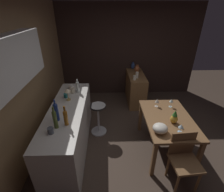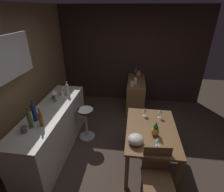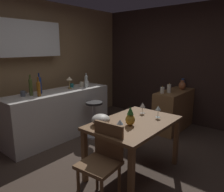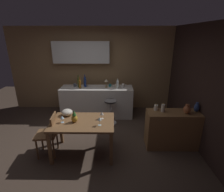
# 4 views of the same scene
# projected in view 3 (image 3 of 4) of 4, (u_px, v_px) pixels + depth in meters

# --- Properties ---
(ground_plane) EXTENTS (9.00, 9.00, 0.00)m
(ground_plane) POSITION_uv_depth(u_px,v_px,m) (111.00, 165.00, 3.14)
(ground_plane) COLOR #47382D
(wall_kitchen_back) EXTENTS (5.20, 0.33, 2.60)m
(wall_kitchen_back) POSITION_uv_depth(u_px,v_px,m) (26.00, 63.00, 4.08)
(wall_kitchen_back) COLOR #9E7A51
(wall_kitchen_back) RESTS_ON ground_plane
(wall_side_right) EXTENTS (0.10, 4.40, 2.60)m
(wall_side_right) POSITION_uv_depth(u_px,v_px,m) (171.00, 65.00, 4.95)
(wall_side_right) COLOR #33231E
(wall_side_right) RESTS_ON ground_plane
(dining_table) EXTENTS (1.25, 0.82, 0.74)m
(dining_table) POSITION_uv_depth(u_px,v_px,m) (134.00, 128.00, 2.83)
(dining_table) COLOR brown
(dining_table) RESTS_ON ground_plane
(kitchen_counter) EXTENTS (2.10, 0.60, 0.90)m
(kitchen_counter) POSITION_uv_depth(u_px,v_px,m) (60.00, 114.00, 4.08)
(kitchen_counter) COLOR silver
(kitchen_counter) RESTS_ON ground_plane
(sideboard_cabinet) EXTENTS (1.10, 0.44, 0.82)m
(sideboard_cabinet) POSITION_uv_depth(u_px,v_px,m) (174.00, 110.00, 4.46)
(sideboard_cabinet) COLOR olive
(sideboard_cabinet) RESTS_ON ground_plane
(chair_near_window) EXTENTS (0.43, 0.43, 0.88)m
(chair_near_window) POSITION_uv_depth(u_px,v_px,m) (102.00, 159.00, 2.33)
(chair_near_window) COLOR brown
(chair_near_window) RESTS_ON ground_plane
(bar_stool) EXTENTS (0.34, 0.34, 0.69)m
(bar_stool) POSITION_uv_depth(u_px,v_px,m) (94.00, 118.00, 4.08)
(bar_stool) COLOR #262323
(bar_stool) RESTS_ON ground_plane
(wine_glass_left) EXTENTS (0.08, 0.08, 0.16)m
(wine_glass_left) POSITION_uv_depth(u_px,v_px,m) (143.00, 106.00, 3.14)
(wine_glass_left) COLOR silver
(wine_glass_left) RESTS_ON dining_table
(wine_glass_right) EXTENTS (0.07, 0.07, 0.17)m
(wine_glass_right) POSITION_uv_depth(u_px,v_px,m) (158.00, 109.00, 2.95)
(wine_glass_right) COLOR silver
(wine_glass_right) RESTS_ON dining_table
(wine_glass_center) EXTENTS (0.08, 0.08, 0.14)m
(wine_glass_center) POSITION_uv_depth(u_px,v_px,m) (120.00, 123.00, 2.47)
(wine_glass_center) COLOR silver
(wine_glass_center) RESTS_ON dining_table
(pineapple_centerpiece) EXTENTS (0.12, 0.12, 0.24)m
(pineapple_centerpiece) POSITION_uv_depth(u_px,v_px,m) (130.00, 117.00, 2.66)
(pineapple_centerpiece) COLOR gold
(pineapple_centerpiece) RESTS_ON dining_table
(fruit_bowl) EXTENTS (0.23, 0.23, 0.14)m
(fruit_bowl) POSITION_uv_depth(u_px,v_px,m) (101.00, 120.00, 2.68)
(fruit_bowl) COLOR beige
(fruit_bowl) RESTS_ON dining_table
(wine_bottle_amber) EXTENTS (0.06, 0.06, 0.32)m
(wine_bottle_amber) POSITION_uv_depth(u_px,v_px,m) (39.00, 88.00, 3.53)
(wine_bottle_amber) COLOR #8C5114
(wine_bottle_amber) RESTS_ON kitchen_counter
(wine_bottle_cobalt) EXTENTS (0.07, 0.07, 0.36)m
(wine_bottle_cobalt) POSITION_uv_depth(u_px,v_px,m) (39.00, 84.00, 3.72)
(wine_bottle_cobalt) COLOR navy
(wine_bottle_cobalt) RESTS_ON kitchen_counter
(wine_bottle_olive) EXTENTS (0.06, 0.06, 0.36)m
(wine_bottle_olive) POSITION_uv_depth(u_px,v_px,m) (31.00, 86.00, 3.57)
(wine_bottle_olive) COLOR #475623
(wine_bottle_olive) RESTS_ON kitchen_counter
(wine_bottle_clear) EXTENTS (0.07, 0.07, 0.29)m
(wine_bottle_clear) POSITION_uv_depth(u_px,v_px,m) (86.00, 81.00, 4.33)
(wine_bottle_clear) COLOR silver
(wine_bottle_clear) RESTS_ON kitchen_counter
(cup_slate) EXTENTS (0.12, 0.08, 0.09)m
(cup_slate) POSITION_uv_depth(u_px,v_px,m) (23.00, 94.00, 3.53)
(cup_slate) COLOR #515660
(cup_slate) RESTS_ON kitchen_counter
(cup_cream) EXTENTS (0.12, 0.09, 0.10)m
(cup_cream) POSITION_uv_depth(u_px,v_px,m) (82.00, 84.00, 4.39)
(cup_cream) COLOR beige
(cup_cream) RESTS_ON kitchen_counter
(cup_white) EXTENTS (0.12, 0.09, 0.09)m
(cup_white) POSITION_uv_depth(u_px,v_px,m) (87.00, 83.00, 4.58)
(cup_white) COLOR white
(cup_white) RESTS_ON kitchen_counter
(cup_teal) EXTENTS (0.11, 0.07, 0.08)m
(cup_teal) POSITION_uv_depth(u_px,v_px,m) (72.00, 85.00, 4.32)
(cup_teal) COLOR teal
(cup_teal) RESTS_ON kitchen_counter
(counter_lamp) EXTENTS (0.12, 0.12, 0.24)m
(counter_lamp) POSITION_uv_depth(u_px,v_px,m) (69.00, 80.00, 4.16)
(counter_lamp) COLOR #A58447
(counter_lamp) RESTS_ON kitchen_counter
(pillar_candle_tall) EXTENTS (0.07, 0.07, 0.19)m
(pillar_candle_tall) POSITION_uv_depth(u_px,v_px,m) (169.00, 89.00, 4.19)
(pillar_candle_tall) COLOR white
(pillar_candle_tall) RESTS_ON sideboard_cabinet
(pillar_candle_short) EXTENTS (0.08, 0.08, 0.15)m
(pillar_candle_short) POSITION_uv_depth(u_px,v_px,m) (162.00, 90.00, 4.15)
(pillar_candle_short) COLOR white
(pillar_candle_short) RESTS_ON sideboard_cabinet
(vase_copper) EXTENTS (0.15, 0.15, 0.20)m
(vase_copper) POSITION_uv_depth(u_px,v_px,m) (182.00, 85.00, 4.50)
(vase_copper) COLOR #B26038
(vase_copper) RESTS_ON sideboard_cabinet
(vase_ceramic_blue) EXTENTS (0.11, 0.11, 0.21)m
(vase_ceramic_blue) POSITION_uv_depth(u_px,v_px,m) (183.00, 83.00, 4.72)
(vase_ceramic_blue) COLOR #334C8C
(vase_ceramic_blue) RESTS_ON sideboard_cabinet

